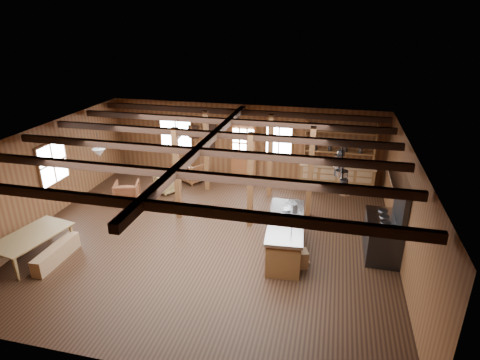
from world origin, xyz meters
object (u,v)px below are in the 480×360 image
object	(u,v)px
armchair_b	(193,172)
armchair_c	(168,183)
commercial_range	(385,231)
dining_table	(35,247)
kitchen_island	(285,236)
armchair_a	(127,192)

from	to	relation	value
armchair_b	armchair_c	size ratio (longest dim) A/B	1.17
commercial_range	armchair_b	distance (m)	7.28
dining_table	armchair_c	distance (m)	4.90
commercial_range	dining_table	size ratio (longest dim) A/B	1.09
kitchen_island	dining_table	distance (m)	6.33
armchair_c	dining_table	bearing A→B (deg)	103.78
commercial_range	armchair_a	bearing A→B (deg)	170.73
dining_table	armchair_a	size ratio (longest dim) A/B	2.43
armchair_a	armchair_b	bearing A→B (deg)	-143.53
commercial_range	dining_table	bearing A→B (deg)	-165.16
armchair_a	armchair_c	xyz separation A→B (m)	(0.97, 1.08, -0.03)
commercial_range	armchair_b	xyz separation A→B (m)	(-6.39, 3.49, -0.28)
dining_table	armchair_c	world-z (taller)	dining_table
dining_table	armchair_b	distance (m)	6.14
kitchen_island	armchair_c	distance (m)	5.32
armchair_a	armchair_c	bearing A→B (deg)	-151.11
kitchen_island	armchair_b	size ratio (longest dim) A/B	3.10
kitchen_island	armchair_a	distance (m)	5.73
armchair_c	armchair_a	bearing A→B (deg)	81.14
commercial_range	armchair_a	size ratio (longest dim) A/B	2.64
dining_table	armchair_c	bearing A→B (deg)	-8.62
armchair_c	kitchen_island	bearing A→B (deg)	-179.88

